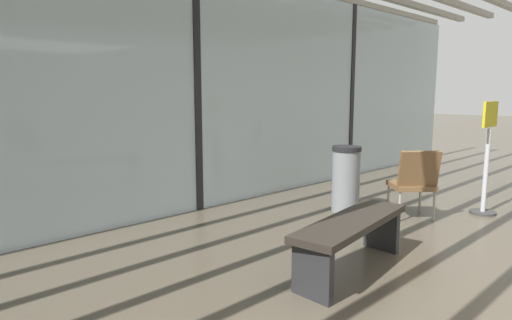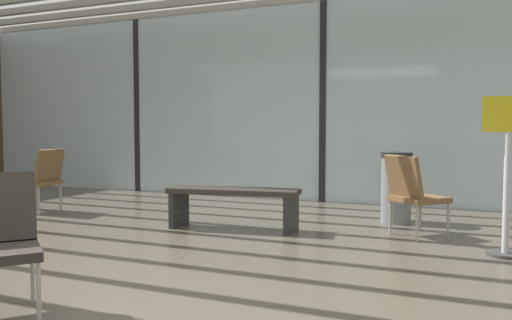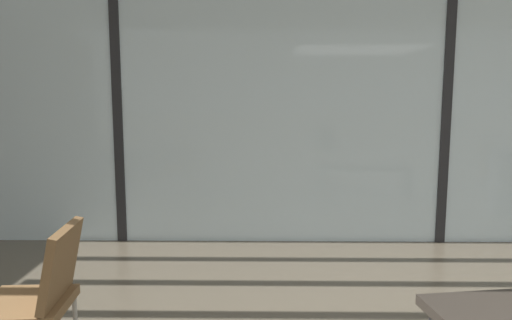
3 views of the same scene
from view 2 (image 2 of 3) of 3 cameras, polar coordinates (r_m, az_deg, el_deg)
ground_plane at (r=3.76m, az=-16.31°, el=-14.53°), size 60.00×60.00×0.00m
glass_curtain_wall at (r=8.27m, az=7.37°, el=6.26°), size 14.00×0.08×3.11m
window_mullion_0 at (r=9.84m, az=-12.71°, el=5.76°), size 0.10×0.12×3.11m
window_mullion_1 at (r=8.27m, az=7.37°, el=6.26°), size 0.10×0.12×3.11m
parked_airplane at (r=14.46m, az=7.78°, el=6.30°), size 11.35×3.74×3.74m
lounge_chair_1 at (r=7.75m, az=-22.27°, el=-1.65°), size 0.56×0.52×0.87m
lounge_chair_3 at (r=5.78m, az=16.70°, el=-3.21°), size 0.71×0.71×0.87m
waiting_bench at (r=5.96m, az=-2.48°, el=-4.13°), size 1.54×0.61×0.47m
trash_bin at (r=6.61m, az=15.03°, el=-2.89°), size 0.38×0.38×0.86m
info_sign at (r=5.21m, az=25.68°, el=-2.10°), size 0.44×0.32×1.44m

